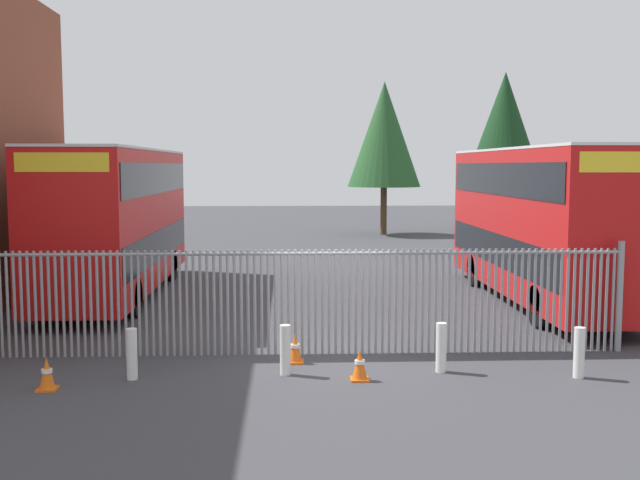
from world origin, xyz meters
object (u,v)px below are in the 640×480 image
(traffic_cone_mid_forecourt, at_px, (47,374))
(traffic_cone_near_kerb, at_px, (295,349))
(bollard_center_front, at_px, (285,350))
(bollard_near_right, at_px, (441,347))
(traffic_cone_by_gate, at_px, (360,365))
(bollard_near_left, at_px, (132,354))
(double_decker_bus_near_gate, at_px, (117,216))
(bollard_far_right, at_px, (579,353))
(double_decker_bus_behind_fence_left, at_px, (541,218))

(traffic_cone_mid_forecourt, bearing_deg, traffic_cone_near_kerb, 20.49)
(bollard_center_front, distance_m, traffic_cone_near_kerb, 0.89)
(bollard_near_right, relative_size, traffic_cone_near_kerb, 1.61)
(traffic_cone_by_gate, relative_size, traffic_cone_mid_forecourt, 1.00)
(bollard_near_left, xyz_separation_m, bollard_center_front, (2.82, 0.18, 0.00))
(bollard_near_left, height_order, traffic_cone_mid_forecourt, bollard_near_left)
(double_decker_bus_near_gate, distance_m, bollard_far_right, 14.17)
(bollard_center_front, relative_size, bollard_near_right, 1.00)
(double_decker_bus_behind_fence_left, height_order, bollard_far_right, double_decker_bus_behind_fence_left)
(traffic_cone_by_gate, bearing_deg, double_decker_bus_near_gate, 124.59)
(double_decker_bus_near_gate, height_order, bollard_near_right, double_decker_bus_near_gate)
(bollard_far_right, height_order, traffic_cone_by_gate, bollard_far_right)
(double_decker_bus_near_gate, xyz_separation_m, traffic_cone_mid_forecourt, (0.88, -9.67, -2.13))
(bollard_center_front, relative_size, traffic_cone_by_gate, 1.61)
(traffic_cone_mid_forecourt, bearing_deg, bollard_near_left, 23.96)
(double_decker_bus_behind_fence_left, height_order, bollard_near_right, double_decker_bus_behind_fence_left)
(bollard_far_right, distance_m, traffic_cone_by_gate, 4.08)
(bollard_near_left, xyz_separation_m, traffic_cone_mid_forecourt, (-1.36, -0.60, -0.19))
(double_decker_bus_near_gate, relative_size, traffic_cone_mid_forecourt, 18.32)
(bollard_near_left, bearing_deg, traffic_cone_mid_forecourt, -156.04)
(bollard_far_right, bearing_deg, bollard_center_front, 175.37)
(double_decker_bus_near_gate, distance_m, bollard_near_left, 9.54)
(bollard_near_right, relative_size, traffic_cone_by_gate, 1.61)
(bollard_near_right, bearing_deg, bollard_near_left, -177.59)
(double_decker_bus_near_gate, bearing_deg, bollard_near_left, -76.14)
(double_decker_bus_near_gate, relative_size, bollard_center_front, 11.38)
(double_decker_bus_behind_fence_left, height_order, bollard_near_left, double_decker_bus_behind_fence_left)
(double_decker_bus_near_gate, bearing_deg, traffic_cone_near_kerb, -56.86)
(bollard_center_front, height_order, traffic_cone_by_gate, bollard_center_front)
(bollard_near_right, bearing_deg, double_decker_bus_near_gate, 132.28)
(double_decker_bus_near_gate, height_order, traffic_cone_near_kerb, double_decker_bus_near_gate)
(traffic_cone_by_gate, bearing_deg, traffic_cone_near_kerb, 132.66)
(bollard_far_right, relative_size, traffic_cone_near_kerb, 1.61)
(bollard_center_front, bearing_deg, bollard_far_right, -4.63)
(double_decker_bus_behind_fence_left, bearing_deg, traffic_cone_near_kerb, -138.04)
(bollard_far_right, bearing_deg, double_decker_bus_near_gate, 138.38)
(traffic_cone_mid_forecourt, bearing_deg, traffic_cone_by_gate, 3.70)
(double_decker_bus_near_gate, xyz_separation_m, bollard_near_left, (2.24, -9.07, -1.95))
(double_decker_bus_behind_fence_left, relative_size, bollard_near_right, 11.38)
(double_decker_bus_behind_fence_left, height_order, traffic_cone_by_gate, double_decker_bus_behind_fence_left)
(bollard_near_left, relative_size, traffic_cone_by_gate, 1.61)
(bollard_near_left, xyz_separation_m, traffic_cone_near_kerb, (3.01, 1.03, -0.19))
(bollard_near_right, distance_m, traffic_cone_near_kerb, 2.89)
(bollard_near_right, bearing_deg, bollard_far_right, -11.50)
(double_decker_bus_behind_fence_left, bearing_deg, bollard_center_front, -135.24)
(bollard_center_front, xyz_separation_m, traffic_cone_mid_forecourt, (-4.18, -0.78, -0.19))
(bollard_near_right, xyz_separation_m, bollard_far_right, (2.47, -0.50, 0.00))
(double_decker_bus_near_gate, distance_m, bollard_center_front, 10.41)
(bollard_center_front, relative_size, bollard_far_right, 1.00)
(bollard_near_right, bearing_deg, bollard_center_front, -178.80)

